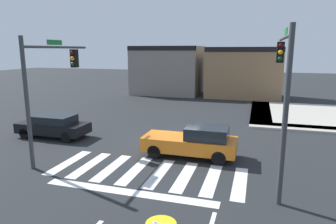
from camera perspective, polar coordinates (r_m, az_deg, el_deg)
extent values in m
plane|color=#232628|center=(17.37, 1.25, -5.73)|extent=(120.00, 120.00, 0.00)
cube|color=silver|center=(15.11, -18.35, -9.05)|extent=(0.53, 3.19, 0.01)
cube|color=silver|center=(14.52, -14.63, -9.68)|extent=(0.53, 3.19, 0.01)
cube|color=silver|center=(13.99, -10.61, -10.32)|extent=(0.53, 3.19, 0.01)
cube|color=silver|center=(13.54, -6.28, -10.95)|extent=(0.53, 3.19, 0.01)
cube|color=silver|center=(13.17, -1.65, -11.56)|extent=(0.53, 3.19, 0.01)
cube|color=silver|center=(12.88, 3.23, -12.11)|extent=(0.53, 3.19, 0.01)
cube|color=silver|center=(12.70, 8.31, -12.60)|extent=(0.53, 3.19, 0.01)
cube|color=silver|center=(12.61, 13.52, -13.00)|extent=(0.53, 3.19, 0.01)
cube|color=white|center=(11.67, -7.58, -14.87)|extent=(6.80, 0.50, 0.01)
cylinder|color=yellow|center=(9.78, -1.35, -20.43)|extent=(0.96, 0.96, 0.01)
cylinder|color=white|center=(9.84, -2.62, -20.20)|extent=(0.15, 0.15, 0.00)
cylinder|color=white|center=(9.72, -0.05, -20.61)|extent=(0.15, 0.15, 0.00)
cube|color=white|center=(9.78, -1.35, -20.41)|extent=(0.43, 0.04, 0.00)
cube|color=#B2AA9E|center=(22.27, 28.15, -3.02)|extent=(10.00, 1.60, 0.15)
cube|color=#B2AA9E|center=(26.48, 17.23, 0.01)|extent=(1.60, 10.00, 0.15)
cube|color=#B2AA9E|center=(26.88, 26.21, -0.51)|extent=(10.00, 10.00, 0.15)
cube|color=gray|center=(36.65, 0.04, 8.00)|extent=(7.84, 6.13, 5.66)
cube|color=black|center=(33.84, -1.38, 12.06)|extent=(7.84, 0.50, 0.50)
cube|color=#93704C|center=(34.71, 14.17, 7.32)|extent=(8.01, 5.23, 5.52)
cube|color=black|center=(32.21, 14.19, 11.48)|extent=(8.01, 0.50, 0.50)
cylinder|color=#383A3D|center=(14.21, -25.21, 1.24)|extent=(0.18, 0.18, 5.79)
cylinder|color=#383A3D|center=(15.87, -20.18, 11.50)|extent=(0.12, 4.77, 0.12)
cube|color=black|center=(16.95, -17.39, 9.70)|extent=(0.32, 0.32, 0.95)
sphere|color=#470A0A|center=(16.80, -17.78, 10.68)|extent=(0.22, 0.22, 0.22)
sphere|color=orange|center=(16.81, -17.71, 9.67)|extent=(0.22, 0.22, 0.22)
sphere|color=#0C3814|center=(16.82, -17.65, 8.67)|extent=(0.22, 0.22, 0.22)
cube|color=#197233|center=(15.68, -20.77, 12.27)|extent=(0.03, 1.10, 0.24)
cylinder|color=#383A3D|center=(10.45, 21.38, -1.20)|extent=(0.18, 0.18, 6.03)
cylinder|color=#383A3D|center=(12.95, 21.35, 13.03)|extent=(0.12, 5.46, 0.12)
cube|color=black|center=(15.01, 20.58, 10.59)|extent=(0.32, 0.32, 0.95)
sphere|color=#470A0A|center=(14.84, 20.71, 11.72)|extent=(0.22, 0.22, 0.22)
sphere|color=orange|center=(14.84, 20.63, 10.58)|extent=(0.22, 0.22, 0.22)
sphere|color=#0C3814|center=(14.85, 20.54, 9.45)|extent=(0.22, 0.22, 0.22)
cube|color=#197233|center=(12.68, 21.52, 14.06)|extent=(0.03, 1.10, 0.24)
cube|color=orange|center=(14.97, 4.07, -6.06)|extent=(4.60, 1.77, 0.67)
cube|color=black|center=(14.63, 7.45, -3.96)|extent=(2.01, 1.55, 0.60)
cylinder|color=black|center=(14.77, -2.60, -7.53)|extent=(0.68, 0.22, 0.68)
cylinder|color=black|center=(16.16, -0.78, -5.81)|extent=(0.68, 0.22, 0.68)
cylinder|color=black|center=(14.10, 9.63, -8.64)|extent=(0.68, 0.22, 0.68)
cylinder|color=black|center=(15.56, 10.36, -6.71)|extent=(0.68, 0.22, 0.68)
cube|color=black|center=(19.50, -20.99, -2.79)|extent=(4.26, 1.77, 0.60)
cube|color=black|center=(19.25, -20.64, -1.29)|extent=(2.19, 1.56, 0.48)
cylinder|color=black|center=(19.91, -25.61, -3.69)|extent=(0.63, 0.22, 0.63)
cylinder|color=black|center=(21.03, -22.80, -2.67)|extent=(0.63, 0.22, 0.63)
cylinder|color=black|center=(18.12, -18.76, -4.59)|extent=(0.63, 0.22, 0.63)
cylinder|color=black|center=(19.35, -16.13, -3.40)|extent=(0.63, 0.22, 0.63)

